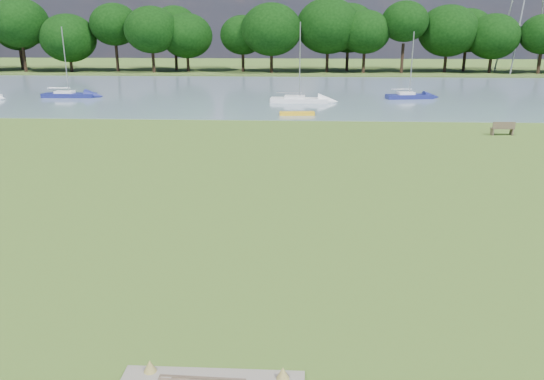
{
  "coord_description": "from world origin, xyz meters",
  "views": [
    {
      "loc": [
        1.89,
        -22.97,
        7.82
      ],
      "look_at": [
        0.79,
        -2.0,
        1.27
      ],
      "focal_mm": 35.0,
      "sensor_mm": 36.0,
      "label": 1
    }
  ],
  "objects_px": {
    "sailboat_3": "(299,98)",
    "sailboat_4": "(409,95)",
    "riverbank_bench": "(503,128)",
    "sailboat_0": "(68,93)",
    "kayak": "(297,113)"
  },
  "relations": [
    {
      "from": "sailboat_0",
      "to": "sailboat_4",
      "type": "xyz_separation_m",
      "value": [
        37.96,
        0.79,
        0.01
      ]
    },
    {
      "from": "sailboat_3",
      "to": "sailboat_4",
      "type": "bearing_deg",
      "value": 19.15
    },
    {
      "from": "kayak",
      "to": "riverbank_bench",
      "type": "bearing_deg",
      "value": -32.63
    },
    {
      "from": "riverbank_bench",
      "to": "sailboat_0",
      "type": "xyz_separation_m",
      "value": [
        -41.01,
        19.1,
        -0.03
      ]
    },
    {
      "from": "sailboat_4",
      "to": "riverbank_bench",
      "type": "bearing_deg",
      "value": -90.54
    },
    {
      "from": "sailboat_0",
      "to": "sailboat_4",
      "type": "relative_size",
      "value": 1.07
    },
    {
      "from": "sailboat_3",
      "to": "riverbank_bench",
      "type": "bearing_deg",
      "value": -44.25
    },
    {
      "from": "kayak",
      "to": "sailboat_4",
      "type": "bearing_deg",
      "value": 39.29
    },
    {
      "from": "kayak",
      "to": "sailboat_0",
      "type": "bearing_deg",
      "value": 152.02
    },
    {
      "from": "riverbank_bench",
      "to": "sailboat_3",
      "type": "height_order",
      "value": "sailboat_3"
    },
    {
      "from": "kayak",
      "to": "sailboat_0",
      "type": "distance_m",
      "value": 28.01
    },
    {
      "from": "kayak",
      "to": "sailboat_0",
      "type": "xyz_separation_m",
      "value": [
        -25.75,
        11.04,
        0.28
      ]
    },
    {
      "from": "sailboat_3",
      "to": "sailboat_4",
      "type": "relative_size",
      "value": 1.14
    },
    {
      "from": "sailboat_3",
      "to": "kayak",
      "type": "bearing_deg",
      "value": -87.74
    },
    {
      "from": "riverbank_bench",
      "to": "sailboat_0",
      "type": "relative_size",
      "value": 0.22
    }
  ]
}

